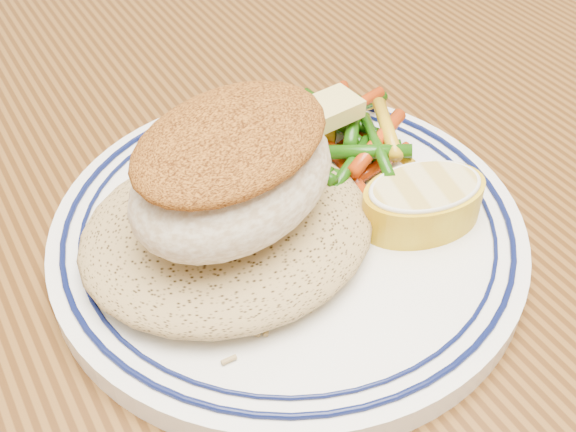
# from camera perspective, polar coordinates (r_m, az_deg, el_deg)

# --- Properties ---
(dining_table) EXTENTS (1.50, 0.90, 0.75)m
(dining_table) POSITION_cam_1_polar(r_m,az_deg,el_deg) (0.48, -3.75, -7.56)
(dining_table) COLOR #45270D
(dining_table) RESTS_ON ground
(plate) EXTENTS (0.25, 0.25, 0.02)m
(plate) POSITION_cam_1_polar(r_m,az_deg,el_deg) (0.38, 0.00, -1.16)
(plate) COLOR white
(plate) RESTS_ON dining_table
(rice_pilaf) EXTENTS (0.15, 0.13, 0.03)m
(rice_pilaf) POSITION_cam_1_polar(r_m,az_deg,el_deg) (0.36, -4.77, -0.71)
(rice_pilaf) COLOR #A38551
(rice_pilaf) RESTS_ON plate
(fish_fillet) EXTENTS (0.13, 0.11, 0.06)m
(fish_fillet) POSITION_cam_1_polar(r_m,az_deg,el_deg) (0.33, -4.39, 3.69)
(fish_fillet) COLOR beige
(fish_fillet) RESTS_ON rice_pilaf
(vegetable_pile) EXTENTS (0.11, 0.11, 0.03)m
(vegetable_pile) POSITION_cam_1_polar(r_m,az_deg,el_deg) (0.41, 4.22, 6.16)
(vegetable_pile) COLOR #B63509
(vegetable_pile) RESTS_ON plate
(butter_pat) EXTENTS (0.03, 0.03, 0.01)m
(butter_pat) POSITION_cam_1_polar(r_m,az_deg,el_deg) (0.40, 3.48, 8.48)
(butter_pat) COLOR #E6D270
(butter_pat) RESTS_ON vegetable_pile
(lemon_wedge) EXTENTS (0.07, 0.07, 0.03)m
(lemon_wedge) POSITION_cam_1_polar(r_m,az_deg,el_deg) (0.37, 10.60, 1.15)
(lemon_wedge) COLOR gold
(lemon_wedge) RESTS_ON plate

